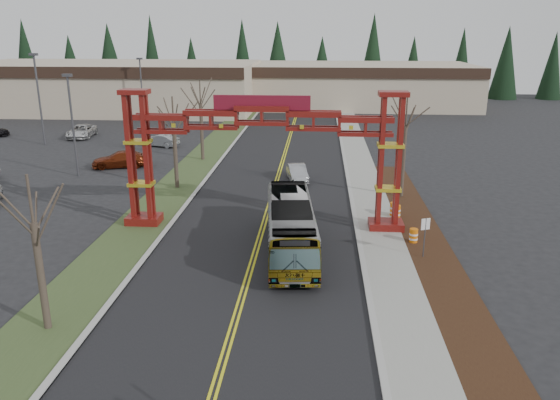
# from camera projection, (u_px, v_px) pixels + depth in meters

# --- Properties ---
(road) EXTENTS (12.00, 110.00, 0.02)m
(road) POSITION_uv_depth(u_px,v_px,m) (272.00, 196.00, 42.68)
(road) COLOR black
(road) RESTS_ON ground
(lane_line_left) EXTENTS (0.12, 100.00, 0.01)m
(lane_line_left) POSITION_uv_depth(u_px,v_px,m) (271.00, 196.00, 42.68)
(lane_line_left) COLOR yellow
(lane_line_left) RESTS_ON road
(lane_line_right) EXTENTS (0.12, 100.00, 0.01)m
(lane_line_right) POSITION_uv_depth(u_px,v_px,m) (274.00, 196.00, 42.67)
(lane_line_right) COLOR yellow
(lane_line_right) RESTS_ON road
(curb_right) EXTENTS (0.30, 110.00, 0.15)m
(curb_right) POSITION_uv_depth(u_px,v_px,m) (351.00, 197.00, 42.23)
(curb_right) COLOR #ACACA7
(curb_right) RESTS_ON ground
(sidewalk_right) EXTENTS (2.60, 110.00, 0.14)m
(sidewalk_right) POSITION_uv_depth(u_px,v_px,m) (370.00, 197.00, 42.13)
(sidewalk_right) COLOR gray
(sidewalk_right) RESTS_ON ground
(landscape_strip) EXTENTS (2.60, 50.00, 0.12)m
(landscape_strip) POSITION_uv_depth(u_px,v_px,m) (447.00, 285.00, 27.67)
(landscape_strip) COLOR black
(landscape_strip) RESTS_ON ground
(grass_median) EXTENTS (4.00, 110.00, 0.08)m
(grass_median) POSITION_uv_depth(u_px,v_px,m) (172.00, 194.00, 43.22)
(grass_median) COLOR #394D26
(grass_median) RESTS_ON ground
(curb_left) EXTENTS (0.30, 110.00, 0.15)m
(curb_left) POSITION_uv_depth(u_px,v_px,m) (195.00, 194.00, 43.09)
(curb_left) COLOR #ACACA7
(curb_left) RESTS_ON ground
(gateway_arch) EXTENTS (18.20, 1.60, 8.90)m
(gateway_arch) POSITION_uv_depth(u_px,v_px,m) (262.00, 137.00, 34.24)
(gateway_arch) COLOR #59100B
(gateway_arch) RESTS_ON ground
(retail_building_west) EXTENTS (46.00, 22.30, 7.50)m
(retail_building_west) POSITION_uv_depth(u_px,v_px,m) (113.00, 86.00, 88.36)
(retail_building_west) COLOR #BBA88F
(retail_building_west) RESTS_ON ground
(retail_building_east) EXTENTS (38.00, 20.30, 7.00)m
(retail_building_east) POSITION_uv_depth(u_px,v_px,m) (358.00, 85.00, 93.28)
(retail_building_east) COLOR #BBA88F
(retail_building_east) RESTS_ON ground
(conifer_treeline) EXTENTS (116.10, 5.60, 13.00)m
(conifer_treeline) POSITION_uv_depth(u_px,v_px,m) (303.00, 63.00, 104.54)
(conifer_treeline) COLOR black
(conifer_treeline) RESTS_ON ground
(transit_bus) EXTENTS (3.59, 11.21, 3.07)m
(transit_bus) POSITION_uv_depth(u_px,v_px,m) (290.00, 226.00, 31.61)
(transit_bus) COLOR #A8ABAF
(transit_bus) RESTS_ON ground
(silver_sedan) EXTENTS (2.19, 4.36, 1.37)m
(silver_sedan) POSITION_uv_depth(u_px,v_px,m) (297.00, 173.00, 46.95)
(silver_sedan) COLOR #A5A8AD
(silver_sedan) RESTS_ON ground
(parked_car_mid_a) EXTENTS (5.61, 3.45, 1.52)m
(parked_car_mid_a) POSITION_uv_depth(u_px,v_px,m) (120.00, 159.00, 51.52)
(parked_car_mid_a) COLOR maroon
(parked_car_mid_a) RESTS_ON ground
(parked_car_far_a) EXTENTS (4.49, 2.74, 1.40)m
(parked_car_far_a) POSITION_uv_depth(u_px,v_px,m) (160.00, 140.00, 60.75)
(parked_car_far_a) COLOR #9FA3A7
(parked_car_far_a) RESTS_ON ground
(parked_car_far_b) EXTENTS (3.10, 5.73, 1.53)m
(parked_car_far_b) POSITION_uv_depth(u_px,v_px,m) (82.00, 131.00, 65.91)
(parked_car_far_b) COLOR silver
(parked_car_far_b) RESTS_ON ground
(bare_tree_median_near) EXTENTS (3.14, 3.14, 6.94)m
(bare_tree_median_near) POSITION_uv_depth(u_px,v_px,m) (33.00, 224.00, 22.26)
(bare_tree_median_near) COLOR #382D26
(bare_tree_median_near) RESTS_ON ground
(bare_tree_median_mid) EXTENTS (3.27, 3.27, 7.47)m
(bare_tree_median_mid) POSITION_uv_depth(u_px,v_px,m) (174.00, 124.00, 43.31)
(bare_tree_median_mid) COLOR #382D26
(bare_tree_median_mid) RESTS_ON ground
(bare_tree_median_far) EXTENTS (3.34, 3.34, 7.84)m
(bare_tree_median_far) POSITION_uv_depth(u_px,v_px,m) (201.00, 104.00, 52.92)
(bare_tree_median_far) COLOR #382D26
(bare_tree_median_far) RESTS_ON ground
(bare_tree_right_far) EXTENTS (3.12, 3.12, 7.75)m
(bare_tree_right_far) POSITION_uv_depth(u_px,v_px,m) (406.00, 125.00, 40.68)
(bare_tree_right_far) COLOR #382D26
(bare_tree_right_far) RESTS_ON ground
(light_pole_near) EXTENTS (0.77, 0.39, 8.91)m
(light_pole_near) POSITION_uv_depth(u_px,v_px,m) (72.00, 118.00, 47.07)
(light_pole_near) COLOR #3F3F44
(light_pole_near) RESTS_ON ground
(light_pole_mid) EXTENTS (0.87, 0.44, 10.06)m
(light_pole_mid) POSITION_uv_depth(u_px,v_px,m) (38.00, 93.00, 60.34)
(light_pole_mid) COLOR #3F3F44
(light_pole_mid) RESTS_ON ground
(light_pole_far) EXTENTS (0.77, 0.38, 8.86)m
(light_pole_far) POSITION_uv_depth(u_px,v_px,m) (141.00, 86.00, 75.20)
(light_pole_far) COLOR #3F3F44
(light_pole_far) RESTS_ON ground
(street_sign) EXTENTS (0.52, 0.25, 2.41)m
(street_sign) POSITION_uv_depth(u_px,v_px,m) (425.00, 230.00, 30.49)
(street_sign) COLOR #3F3F44
(street_sign) RESTS_ON ground
(barrel_south) EXTENTS (0.52, 0.52, 0.96)m
(barrel_south) POSITION_uv_depth(u_px,v_px,m) (413.00, 236.00, 33.01)
(barrel_south) COLOR orange
(barrel_south) RESTS_ON ground
(barrel_mid) EXTENTS (0.54, 0.54, 0.99)m
(barrel_mid) POSITION_uv_depth(u_px,v_px,m) (397.00, 212.00, 37.36)
(barrel_mid) COLOR orange
(barrel_mid) RESTS_ON ground
(barrel_north) EXTENTS (0.57, 0.57, 1.05)m
(barrel_north) POSITION_uv_depth(u_px,v_px,m) (394.00, 210.00, 37.74)
(barrel_north) COLOR orange
(barrel_north) RESTS_ON ground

